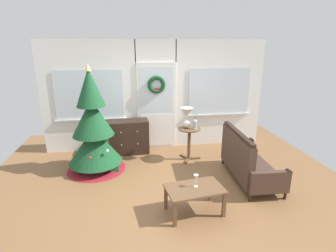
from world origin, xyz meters
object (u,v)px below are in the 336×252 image
at_px(settee_sofa, 246,161).
at_px(flower_vase, 195,124).
at_px(christmas_tree, 94,132).
at_px(table_lamp, 187,115).
at_px(coffee_table, 195,192).
at_px(dresser_cabinet, 129,137).
at_px(wine_glass, 196,178).
at_px(side_table, 189,138).
at_px(gift_box, 115,167).

relative_size(settee_sofa, flower_vase, 4.52).
distance_m(christmas_tree, table_lamp, 1.93).
bearing_deg(coffee_table, dresser_cabinet, 110.70).
xyz_separation_m(settee_sofa, coffee_table, (-1.19, -0.87, -0.02)).
bearing_deg(table_lamp, flower_vase, -32.01).
bearing_deg(wine_glass, table_lamp, 82.06).
bearing_deg(side_table, christmas_tree, -174.53).
height_order(wine_glass, gift_box, wine_glass).
relative_size(settee_sofa, side_table, 2.19).
bearing_deg(gift_box, flower_vase, 9.57).
xyz_separation_m(dresser_cabinet, flower_vase, (1.39, -0.65, 0.45)).
bearing_deg(flower_vase, side_table, 149.04).
relative_size(side_table, table_lamp, 1.64).
xyz_separation_m(christmas_tree, coffee_table, (1.62, -1.71, -0.45)).
bearing_deg(side_table, settee_sofa, -50.92).
relative_size(settee_sofa, gift_box, 9.38).
height_order(side_table, coffee_table, side_table).
distance_m(christmas_tree, coffee_table, 2.40).
distance_m(dresser_cabinet, table_lamp, 1.49).
height_order(dresser_cabinet, settee_sofa, settee_sofa).
bearing_deg(coffee_table, flower_vase, 76.23).
distance_m(wine_glass, gift_box, 2.04).
distance_m(christmas_tree, gift_box, 0.83).
bearing_deg(gift_box, side_table, 12.24).
bearing_deg(table_lamp, dresser_cabinet, 155.90).
bearing_deg(gift_box, coffee_table, -51.40).
height_order(flower_vase, gift_box, flower_vase).
height_order(settee_sofa, flower_vase, flower_vase).
height_order(dresser_cabinet, gift_box, dresser_cabinet).
xyz_separation_m(side_table, table_lamp, (-0.06, 0.04, 0.50)).
bearing_deg(dresser_cabinet, gift_box, -107.74).
relative_size(coffee_table, gift_box, 5.38).
xyz_separation_m(christmas_tree, flower_vase, (2.07, 0.13, 0.04)).
height_order(christmas_tree, gift_box, christmas_tree).
height_order(settee_sofa, side_table, settee_sofa).
bearing_deg(settee_sofa, gift_box, 164.17).
relative_size(table_lamp, wine_glass, 2.26).
xyz_separation_m(table_lamp, gift_box, (-1.53, -0.39, -0.92)).
relative_size(flower_vase, wine_glass, 1.79).
distance_m(settee_sofa, wine_glass, 1.45).
bearing_deg(settee_sofa, dresser_cabinet, 142.67).
bearing_deg(side_table, dresser_cabinet, 155.41).
bearing_deg(flower_vase, table_lamp, 147.99).
bearing_deg(dresser_cabinet, table_lamp, -24.10).
relative_size(christmas_tree, flower_vase, 5.99).
bearing_deg(gift_box, christmas_tree, 157.15).
height_order(christmas_tree, coffee_table, christmas_tree).
bearing_deg(coffee_table, settee_sofa, 35.99).
bearing_deg(dresser_cabinet, christmas_tree, -130.79).
relative_size(christmas_tree, gift_box, 12.43).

